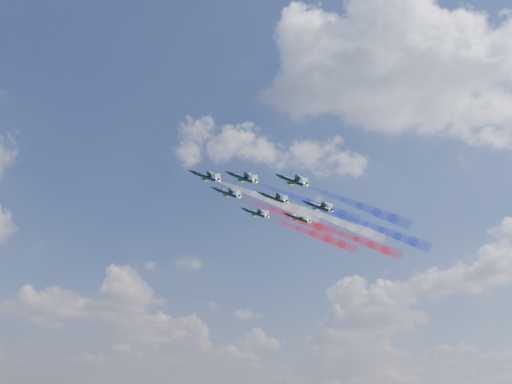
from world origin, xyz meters
TOP-DOWN VIEW (x-y plane):
  - jet_lead at (-33.24, 17.40)m, footprint 12.84×11.37m
  - trail_lead at (-14.76, 10.97)m, footprint 30.61×13.61m
  - jet_inner_left at (-27.76, 7.01)m, footprint 12.84×11.37m
  - trail_inner_left at (-9.28, 0.58)m, footprint 30.61×13.61m
  - jet_inner_right at (-21.82, 23.25)m, footprint 12.84×11.37m
  - trail_inner_right at (-3.34, 16.82)m, footprint 30.61×13.61m
  - jet_outer_left at (-20.25, -5.50)m, footprint 12.84×11.37m
  - trail_outer_left at (-1.76, -11.92)m, footprint 30.61×13.61m
  - jet_center_third at (-14.87, 9.26)m, footprint 12.84×11.37m
  - trail_center_third at (3.61, 2.84)m, footprint 30.61×13.61m
  - jet_outer_right at (-7.32, 28.09)m, footprint 12.84×11.37m
  - trail_outer_right at (11.17, 21.66)m, footprint 30.61×13.61m
  - jet_rear_left at (-6.93, -1.02)m, footprint 12.84×11.37m
  - trail_rear_left at (11.55, -7.44)m, footprint 30.61×13.61m
  - jet_rear_right at (-1.13, 14.80)m, footprint 12.84×11.37m
  - trail_rear_right at (17.35, 8.38)m, footprint 30.61×13.61m

SIDE VIEW (x-z plane):
  - trail_rear_left at x=11.55m, z-range 113.18..124.80m
  - trail_rear_right at x=17.35m, z-range 114.32..125.94m
  - trail_center_third at x=3.61m, z-range 116.83..128.45m
  - trail_outer_left at x=-1.76m, z-range 117.05..128.67m
  - trail_outer_right at x=11.17m, z-range 117.79..129.41m
  - jet_rear_left at x=-6.93m, z-range 121.45..127.09m
  - jet_rear_right at x=-1.13m, z-range 122.59..128.23m
  - trail_inner_left at x=-9.28m, z-range 119.76..131.38m
  - trail_inner_right at x=-3.34m, z-range 120.58..132.21m
  - trail_lead at x=-14.76m, z-range 121.86..133.49m
  - jet_center_third at x=-14.87m, z-range 125.09..130.74m
  - jet_outer_left at x=-20.25m, z-range 125.32..130.96m
  - jet_outer_right at x=-7.32m, z-range 126.06..131.70m
  - jet_inner_left at x=-27.76m, z-range 128.02..133.67m
  - jet_inner_right at x=-21.82m, z-range 128.85..134.49m
  - jet_lead at x=-33.24m, z-range 130.13..135.77m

